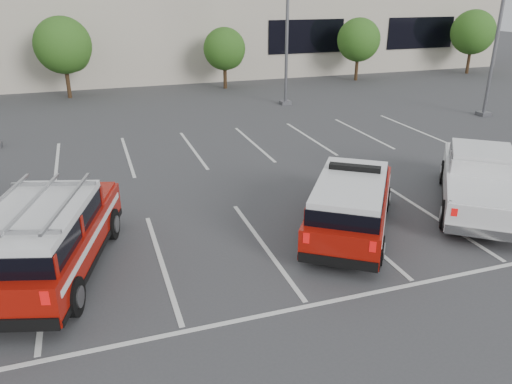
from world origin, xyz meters
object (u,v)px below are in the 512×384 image
at_px(convention_building, 132,10).
at_px(tree_far_right, 473,34).
at_px(tree_mid_right, 226,50).
at_px(white_pickup, 478,186).
at_px(tree_right, 359,41).
at_px(light_pole_right, 501,13).
at_px(ladder_suv, 49,243).
at_px(tree_mid_left, 65,47).
at_px(fire_chief_suv, 350,207).
at_px(light_pole_mid, 287,10).

xyz_separation_m(convention_building, tree_far_right, (24.91, -9.82, -1.68)).
distance_m(tree_mid_right, white_pickup, 21.89).
relative_size(tree_mid_right, white_pickup, 0.70).
height_order(tree_mid_right, tree_right, tree_right).
distance_m(light_pole_right, ladder_suv, 23.74).
height_order(tree_mid_left, fire_chief_suv, tree_mid_left).
bearing_deg(tree_right, fire_chief_suv, -119.72).
xyz_separation_m(light_pole_mid, ladder_suv, (-12.21, -15.73, -4.34)).
bearing_deg(tree_mid_left, convention_building, 62.60).
distance_m(convention_building, white_pickup, 32.54).
bearing_deg(fire_chief_suv, tree_mid_right, 118.19).
bearing_deg(light_pole_mid, tree_mid_right, 107.52).
bearing_deg(tree_mid_right, white_pickup, -84.75).
height_order(tree_mid_right, light_pole_right, light_pole_right).
bearing_deg(light_pole_mid, light_pole_right, -33.69).
relative_size(tree_right, light_pole_mid, 0.43).
distance_m(tree_mid_right, light_pole_right, 16.47).
bearing_deg(ladder_suv, tree_mid_right, 81.09).
bearing_deg(fire_chief_suv, light_pole_right, 71.36).
distance_m(fire_chief_suv, white_pickup, 4.58).
bearing_deg(tree_far_right, fire_chief_suv, -135.71).
bearing_deg(light_pole_mid, tree_mid_left, 153.08).
distance_m(tree_mid_right, ladder_suv, 24.15).
bearing_deg(light_pole_mid, tree_right, 36.77).
relative_size(tree_far_right, light_pole_mid, 0.47).
bearing_deg(ladder_suv, convention_building, 96.72).
bearing_deg(tree_right, light_pole_mid, -143.23).
relative_size(tree_mid_left, light_pole_right, 0.47).
distance_m(tree_right, ladder_suv, 29.84).
distance_m(convention_building, tree_mid_left, 11.19).
xyz_separation_m(tree_right, tree_far_right, (10.00, 0.00, 0.27)).
bearing_deg(light_pole_right, ladder_suv, -155.35).
bearing_deg(white_pickup, convention_building, 139.94).
height_order(tree_mid_left, tree_mid_right, tree_mid_left).
xyz_separation_m(light_pole_mid, light_pole_right, (9.00, -6.00, 0.00)).
height_order(tree_right, ladder_suv, tree_right).
bearing_deg(tree_mid_right, convention_building, 116.57).
bearing_deg(tree_mid_right, light_pole_right, -47.83).
height_order(light_pole_mid, white_pickup, light_pole_mid).
height_order(convention_building, white_pickup, convention_building).
bearing_deg(white_pickup, ladder_suv, -142.17).
bearing_deg(fire_chief_suv, ladder_suv, -146.98).
xyz_separation_m(tree_right, light_pole_right, (0.91, -12.05, 2.41)).
distance_m(convention_building, light_pole_mid, 17.27).
bearing_deg(white_pickup, light_pole_right, 84.96).
bearing_deg(tree_right, tree_mid_right, -180.00).
relative_size(tree_mid_left, ladder_suv, 0.85).
bearing_deg(convention_building, tree_far_right, -21.51).
relative_size(convention_building, white_pickup, 10.46).
height_order(tree_right, fire_chief_suv, tree_right).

